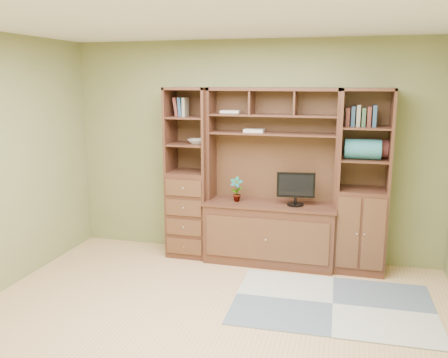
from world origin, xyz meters
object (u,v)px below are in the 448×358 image
(monitor, at_px, (296,183))
(right_tower, at_px, (363,182))
(left_tower, at_px, (190,173))
(center_hutch, at_px, (271,178))

(monitor, bearing_deg, right_tower, -1.64)
(monitor, bearing_deg, left_tower, 169.17)
(left_tower, relative_size, right_tower, 1.00)
(center_hutch, relative_size, monitor, 3.90)
(center_hutch, relative_size, left_tower, 1.00)
(center_hutch, xyz_separation_m, monitor, (0.30, -0.03, -0.03))
(center_hutch, bearing_deg, right_tower, 2.23)
(center_hutch, xyz_separation_m, left_tower, (-1.00, 0.04, 0.00))
(right_tower, height_order, monitor, right_tower)
(center_hutch, bearing_deg, left_tower, 177.71)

